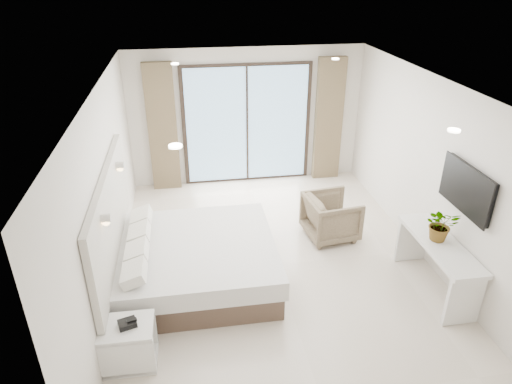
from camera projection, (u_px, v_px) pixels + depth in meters
ground at (276, 264)px, 6.91m from camera, size 6.20×6.20×0.00m
room_shell at (256, 151)px, 6.80m from camera, size 4.62×6.22×2.72m
bed at (195, 262)px, 6.43m from camera, size 2.20×2.10×0.75m
nightstand at (129, 344)px, 5.11m from camera, size 0.59×0.49×0.53m
phone at (127, 324)px, 4.98m from camera, size 0.23×0.20×0.06m
console_desk at (438, 255)px, 6.16m from camera, size 0.49×1.56×0.77m
plant at (440, 228)px, 6.04m from camera, size 0.51×0.55×0.36m
armchair at (331, 215)px, 7.45m from camera, size 0.83×0.87×0.81m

